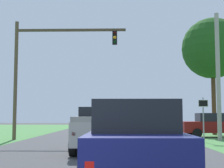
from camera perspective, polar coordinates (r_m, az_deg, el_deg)
The scene contains 8 objects.
ground_plane at distance 14.70m, azimuth -2.52°, elevation -11.47°, with size 120.00×120.00×0.00m, color #424244.
red_suv_near at distance 7.54m, azimuth 3.71°, elevation -9.77°, with size 2.13×4.63×1.89m.
pickup_truck_lead at distance 14.90m, azimuth -1.39°, elevation -7.52°, with size 2.55×5.17×1.94m.
traffic_light at distance 23.48m, azimuth -11.22°, elevation 3.76°, with size 7.51×0.40×7.94m.
keep_moving_sign at distance 21.07m, azimuth 14.95°, elevation -4.79°, with size 0.60×0.09×2.66m.
oak_tree_right at distance 30.34m, azimuth 16.36°, elevation 5.69°, with size 5.14×5.14×9.84m.
crossing_suv_far at distance 26.58m, azimuth 16.68°, elevation -6.47°, with size 4.81×2.15×1.77m.
utility_pole_right at distance 23.36m, azimuth 17.25°, elevation 1.32°, with size 0.28×0.28×8.34m, color #9E998E.
Camera 1 is at (0.96, -4.22, 1.59)m, focal length 54.96 mm.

